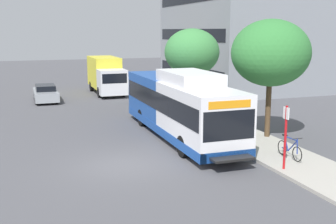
% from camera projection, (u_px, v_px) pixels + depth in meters
% --- Properties ---
extents(ground_plane, '(120.00, 120.00, 0.00)m').
position_uv_depth(ground_plane, '(93.00, 126.00, 25.55)').
color(ground_plane, '#4C4C51').
extents(sidewalk_curb, '(3.00, 56.00, 0.14)m').
position_uv_depth(sidewalk_curb, '(213.00, 123.00, 25.97)').
color(sidewalk_curb, '#A8A399').
rests_on(sidewalk_curb, ground).
extents(transit_bus, '(2.58, 12.25, 3.65)m').
position_uv_depth(transit_bus, '(179.00, 106.00, 22.61)').
color(transit_bus, white).
rests_on(transit_bus, ground).
extents(bus_stop_sign_pole, '(0.10, 0.36, 2.60)m').
position_uv_depth(bus_stop_sign_pole, '(285.00, 133.00, 16.95)').
color(bus_stop_sign_pole, red).
rests_on(bus_stop_sign_pole, sidewalk_curb).
extents(bicycle_parked, '(0.52, 1.76, 1.02)m').
position_uv_depth(bicycle_parked, '(290.00, 149.00, 18.59)').
color(bicycle_parked, black).
rests_on(bicycle_parked, sidewalk_curb).
extents(street_tree_near_stop, '(4.03, 4.03, 6.10)m').
position_uv_depth(street_tree_near_stop, '(271.00, 53.00, 21.69)').
color(street_tree_near_stop, '#4C3823').
rests_on(street_tree_near_stop, sidewalk_curb).
extents(street_tree_mid_block, '(3.94, 3.94, 5.66)m').
position_uv_depth(street_tree_mid_block, '(192.00, 52.00, 30.42)').
color(street_tree_mid_block, '#4C3823').
rests_on(street_tree_mid_block, sidewalk_curb).
extents(parked_car_far_lane, '(1.80, 4.50, 1.33)m').
position_uv_depth(parked_car_far_lane, '(46.00, 93.00, 34.30)').
color(parked_car_far_lane, '#93999E').
rests_on(parked_car_far_lane, ground).
extents(box_truck_background, '(2.32, 7.01, 3.25)m').
position_uv_depth(box_truck_background, '(106.00, 74.00, 38.33)').
color(box_truck_background, silver).
rests_on(box_truck_background, ground).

